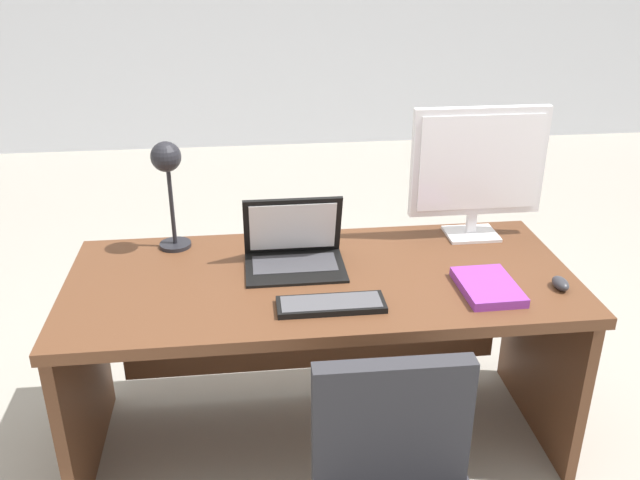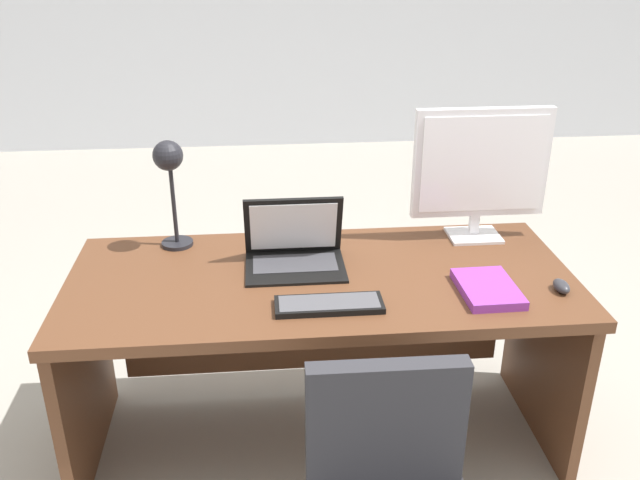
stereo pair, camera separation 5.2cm
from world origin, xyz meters
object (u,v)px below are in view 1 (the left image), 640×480
mouse (560,283)px  desk (320,316)px  desk_lamp (168,172)px  monitor (478,166)px  laptop (294,244)px  book (488,287)px  keyboard (331,304)px

mouse → desk: bearing=163.7°
mouse → desk_lamp: 1.43m
desk_lamp → mouse: bearing=-19.4°
desk_lamp → monitor: bearing=-0.3°
laptop → book: 0.70m
laptop → keyboard: size_ratio=1.02×
desk → book: size_ratio=6.70×
monitor → laptop: size_ratio=1.46×
monitor → laptop: 0.77m
keyboard → desk_lamp: bearing=136.8°
keyboard → desk: bearing=91.1°
desk → keyboard: (0.01, -0.27, 0.20)m
monitor → mouse: monitor is taller
keyboard → book: book is taller
keyboard → desk_lamp: size_ratio=0.83×
desk → book: bearing=-22.1°
laptop → monitor: bearing=12.3°
laptop → desk_lamp: desk_lamp is taller
monitor → book: bearing=-101.2°
laptop → book: size_ratio=1.34×
book → keyboard: bearing=-174.9°
desk → keyboard: keyboard is taller
laptop → desk: bearing=-38.6°
laptop → keyboard: (0.09, -0.34, -0.06)m
desk → desk_lamp: bearing=156.2°
desk → monitor: monitor is taller
mouse → monitor: bearing=109.4°
monitor → desk_lamp: monitor is taller
mouse → keyboard: bearing=-177.3°
desk_lamp → desk: bearing=-23.8°
desk → desk_lamp: 0.77m
laptop → keyboard: 0.36m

